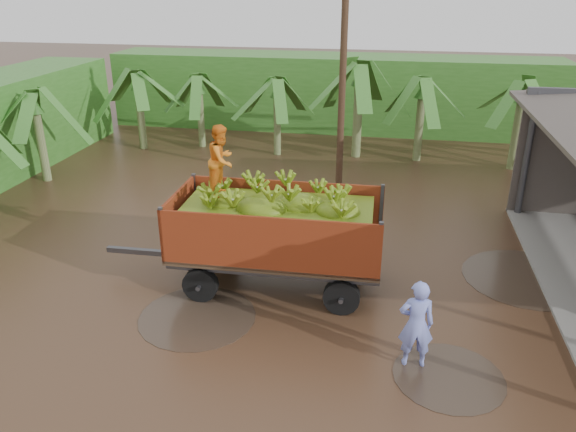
% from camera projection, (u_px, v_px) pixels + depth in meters
% --- Properties ---
extents(ground, '(100.00, 100.00, 0.00)m').
position_uv_depth(ground, '(337.00, 286.00, 14.04)').
color(ground, black).
rests_on(ground, ground).
extents(hedge_north, '(22.00, 3.00, 3.60)m').
position_uv_depth(hedge_north, '(331.00, 92.00, 28.13)').
color(hedge_north, '#2D661E').
rests_on(hedge_north, ground).
extents(banana_trailer, '(7.04, 2.54, 4.03)m').
position_uv_depth(banana_trailer, '(276.00, 229.00, 13.56)').
color(banana_trailer, '#A63617').
rests_on(banana_trailer, ground).
extents(man_blue, '(0.73, 0.52, 1.89)m').
position_uv_depth(man_blue, '(416.00, 324.00, 10.87)').
color(man_blue, '#7C8AE2').
rests_on(man_blue, ground).
extents(utility_pole, '(1.20, 0.24, 7.97)m').
position_uv_depth(utility_pole, '(343.00, 76.00, 19.08)').
color(utility_pole, '#47301E').
rests_on(utility_pole, ground).
extents(banana_plants, '(24.62, 20.65, 4.11)m').
position_uv_depth(banana_plants, '(209.00, 140.00, 19.90)').
color(banana_plants, '#2D661E').
rests_on(banana_plants, ground).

